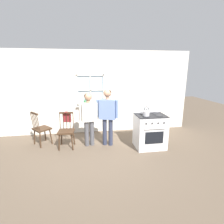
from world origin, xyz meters
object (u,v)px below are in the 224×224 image
object	(u,v)px
person_elderly_left	(89,114)
kettle	(146,113)
stove	(150,131)
handbag	(67,117)
chair_near_wall	(41,129)
potted_plant	(85,103)
chair_by_window	(66,131)
person_teen_center	(108,112)

from	to	relation	value
person_elderly_left	kettle	world-z (taller)	person_elderly_left
stove	handbag	xyz separation A→B (m)	(-2.24, 0.56, 0.33)
chair_near_wall	potted_plant	bearing A→B (deg)	-98.68
chair_by_window	kettle	size ratio (longest dim) A/B	3.94
person_teen_center	chair_by_window	bearing A→B (deg)	-163.04
person_elderly_left	kettle	bearing A→B (deg)	-28.10
chair_near_wall	handbag	distance (m)	0.81
person_elderly_left	person_teen_center	distance (m)	0.52
person_teen_center	person_elderly_left	bearing A→B (deg)	-167.16
chair_near_wall	handbag	size ratio (longest dim) A/B	3.17
chair_near_wall	kettle	distance (m)	2.96
person_elderly_left	handbag	bearing A→B (deg)	151.35
kettle	person_elderly_left	bearing A→B (deg)	161.58
handbag	chair_near_wall	bearing A→B (deg)	174.76
stove	potted_plant	size ratio (longest dim) A/B	3.41
chair_by_window	person_elderly_left	distance (m)	0.77
person_elderly_left	stove	distance (m)	1.73
kettle	potted_plant	distance (m)	2.17
stove	handbag	size ratio (longest dim) A/B	3.53
person_elderly_left	potted_plant	xyz separation A→B (m)	(-0.09, 1.03, 0.11)
kettle	person_teen_center	bearing A→B (deg)	155.05
chair_by_window	chair_near_wall	xyz separation A→B (m)	(-0.72, 0.30, 0.00)
person_elderly_left	person_teen_center	world-z (taller)	person_teen_center
handbag	chair_by_window	bearing A→B (deg)	-94.20
person_teen_center	handbag	bearing A→B (deg)	-174.85
chair_near_wall	chair_by_window	bearing A→B (deg)	-152.54
chair_by_window	person_teen_center	xyz separation A→B (m)	(1.13, -0.02, 0.51)
chair_near_wall	kettle	bearing A→B (deg)	-144.96
chair_near_wall	person_teen_center	distance (m)	1.95
stove	kettle	distance (m)	0.59
kettle	handbag	bearing A→B (deg)	161.42
person_elderly_left	handbag	size ratio (longest dim) A/B	4.88
chair_by_window	person_elderly_left	xyz separation A→B (m)	(0.62, 0.03, 0.45)
chair_by_window	chair_near_wall	size ratio (longest dim) A/B	1.00
person_teen_center	kettle	world-z (taller)	person_teen_center
person_teen_center	kettle	bearing A→B (deg)	-7.04
potted_plant	handbag	size ratio (longest dim) A/B	1.04
person_teen_center	stove	distance (m)	1.27
chair_by_window	stove	bearing A→B (deg)	-4.07
chair_near_wall	person_teen_center	xyz separation A→B (m)	(1.85, -0.32, 0.51)
person_elderly_left	potted_plant	world-z (taller)	person_elderly_left
stove	person_teen_center	bearing A→B (deg)	164.62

